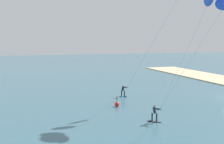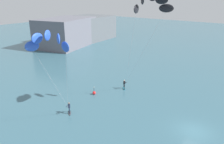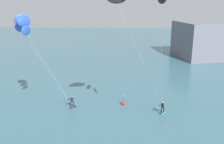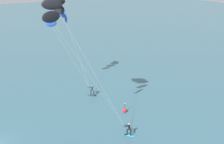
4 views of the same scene
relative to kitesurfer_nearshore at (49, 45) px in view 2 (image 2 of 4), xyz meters
The scene contains 5 objects.
ground_plane 19.95m from the kitesurfer_nearshore, 50.17° to the right, with size 240.00×240.00×0.00m, color #386070.
kitesurfer_nearshore is the anchor object (origin of this frame).
kitesurfer_mid_water 14.00m from the kitesurfer_nearshore, 20.82° to the right, with size 7.38×9.34×16.29m.
marker_buoy 16.05m from the kitesurfer_nearshore, 20.52° to the left, with size 0.56×0.56×1.38m.
distant_headland 55.97m from the kitesurfer_nearshore, 43.29° to the left, with size 33.08×18.60×8.92m.
Camera 2 is at (-24.67, -6.15, 15.94)m, focal length 35.47 mm.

